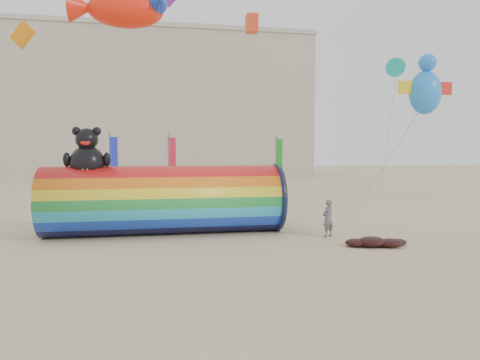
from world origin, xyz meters
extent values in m
plane|color=#CCB58C|center=(0.00, 0.00, 0.00)|extent=(160.00, 160.00, 0.00)
cube|color=#B7AD99|center=(-12.00, 46.00, 10.00)|extent=(60.00, 15.00, 20.00)
cube|color=#28303D|center=(-12.00, 38.44, 10.50)|extent=(59.50, 0.12, 17.00)
cube|color=#B2ADA0|center=(-12.00, 46.00, 20.30)|extent=(60.40, 15.40, 0.60)
cylinder|color=red|center=(-3.18, 0.69, 1.58)|extent=(10.81, 3.15, 3.15)
torus|color=#0F1438|center=(2.11, 0.69, 1.58)|extent=(0.22, 3.31, 3.31)
cylinder|color=black|center=(2.24, 0.69, 1.58)|extent=(0.05, 3.12, 3.12)
ellipsoid|color=black|center=(-6.61, 0.69, 3.29)|extent=(1.54, 1.38, 1.62)
ellipsoid|color=#FCA11A|center=(-6.61, 0.20, 3.20)|extent=(0.79, 0.35, 0.69)
sphere|color=black|center=(-6.61, 0.69, 4.37)|extent=(0.99, 0.99, 0.99)
sphere|color=black|center=(-7.04, 0.69, 4.73)|extent=(0.40, 0.40, 0.40)
sphere|color=black|center=(-6.17, 0.69, 4.73)|extent=(0.40, 0.40, 0.40)
ellipsoid|color=red|center=(-6.61, 0.29, 4.23)|extent=(0.44, 0.16, 0.28)
ellipsoid|color=black|center=(-7.46, 0.60, 3.47)|extent=(0.32, 0.32, 0.65)
ellipsoid|color=black|center=(-5.75, 0.60, 3.47)|extent=(0.32, 0.32, 0.65)
imported|color=#585960|center=(3.97, -1.42, 0.84)|extent=(0.73, 0.65, 1.68)
ellipsoid|color=black|center=(4.96, -3.64, 0.20)|extent=(1.17, 0.99, 0.41)
ellipsoid|color=black|center=(5.66, -3.84, 0.17)|extent=(0.99, 0.84, 0.34)
ellipsoid|color=black|center=(4.36, -3.49, 0.16)|extent=(0.91, 0.77, 0.32)
ellipsoid|color=black|center=(5.26, -3.24, 0.14)|extent=(0.78, 0.66, 0.27)
ellipsoid|color=black|center=(6.16, -3.54, 0.13)|extent=(0.73, 0.62, 0.25)
cylinder|color=#59595E|center=(-7.22, 14.62, 2.60)|extent=(0.10, 0.10, 5.20)
cube|color=#1C28D8|center=(-6.91, 14.62, 2.65)|extent=(0.56, 0.06, 4.50)
cylinder|color=#59595E|center=(-2.77, 15.61, 2.60)|extent=(0.10, 0.10, 5.20)
cube|color=red|center=(-2.46, 15.61, 2.65)|extent=(0.56, 0.06, 4.50)
cylinder|color=#59595E|center=(6.98, 18.48, 2.60)|extent=(0.10, 0.10, 5.20)
cube|color=#158E1A|center=(7.29, 18.48, 2.65)|extent=(0.56, 0.06, 4.50)
ellipsoid|color=#FF230D|center=(-5.33, 7.67, 12.27)|extent=(4.49, 2.11, 2.11)
ellipsoid|color=#2185EF|center=(8.50, -1.57, 6.50)|extent=(1.48, 1.15, 1.98)
cube|color=orange|center=(-12.00, 10.69, 11.27)|extent=(1.08, 0.06, 1.52)
cone|color=#1736C3|center=(-3.34, 6.68, 12.62)|extent=(1.22, 1.22, 1.10)
cube|color=red|center=(2.43, 7.81, 11.92)|extent=(0.71, 0.71, 1.13)
cone|color=#16B5A7|center=(12.38, 7.53, 9.38)|extent=(1.27, 1.27, 1.14)
camera|label=1|loc=(-3.34, -19.37, 3.88)|focal=32.00mm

